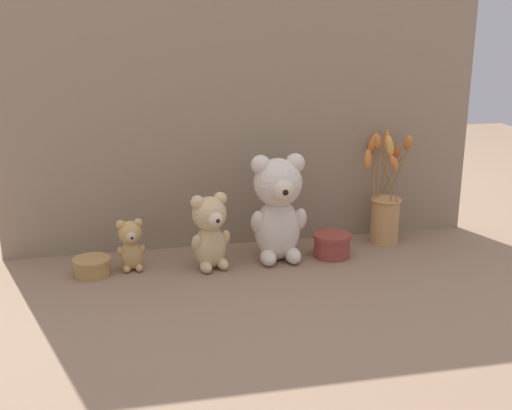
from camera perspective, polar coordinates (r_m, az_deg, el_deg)
The scene contains 8 objects.
ground_plane at distance 1.76m, azimuth 0.14°, elevation -5.09°, with size 4.00×4.00×0.00m, color #8E7056.
backdrop_wall at distance 1.82m, azimuth -0.98°, elevation 8.13°, with size 1.37×0.02×0.77m.
teddy_bear_large at distance 1.73m, azimuth 1.97°, elevation -0.09°, with size 0.16×0.15×0.30m.
teddy_bear_medium at distance 1.69m, azimuth -4.10°, elevation -2.24°, with size 0.12×0.10×0.20m.
teddy_bear_small at distance 1.72m, azimuth -11.08°, elevation -3.40°, with size 0.08×0.07×0.14m.
flower_vase at distance 1.92m, azimuth 11.41°, elevation -0.16°, with size 0.16×0.17×0.33m.
decorative_tin_tall at distance 1.80m, azimuth 6.78°, elevation -3.56°, with size 0.11×0.11×0.07m.
decorative_tin_short at distance 1.73m, azimuth -14.37°, elevation -5.28°, with size 0.10×0.10×0.05m.
Camera 1 is at (-0.35, -1.60, 0.65)m, focal length 45.00 mm.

